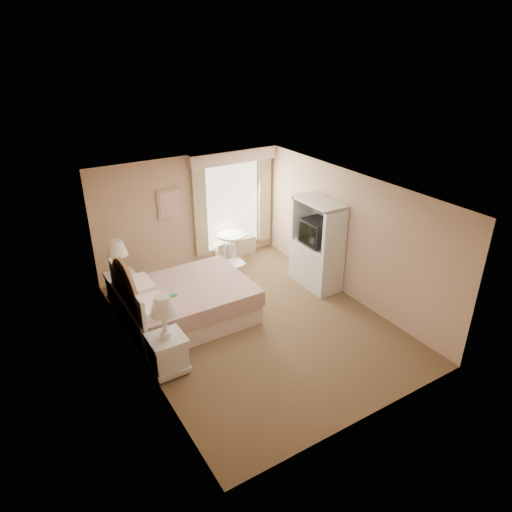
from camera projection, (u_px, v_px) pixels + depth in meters
room at (255, 261)px, 7.77m from camera, size 4.21×5.51×2.51m
window at (234, 202)px, 10.26m from camera, size 2.05×0.22×2.51m
framed_art at (169, 204)px, 9.51m from camera, size 0.52×0.04×0.62m
bed at (181, 303)px, 8.20m from camera, size 2.26×1.78×1.57m
nightstand_near at (167, 344)px, 6.90m from camera, size 0.54×0.54×1.31m
nightstand_far at (122, 281)px, 8.68m from camera, size 0.54×0.54×1.32m
round_table at (232, 243)px, 10.35m from camera, size 0.65×0.65×0.69m
cafe_chair at (233, 260)px, 9.50m from camera, size 0.53×0.53×0.84m
armoire at (317, 251)px, 9.27m from camera, size 0.55×1.11×1.84m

